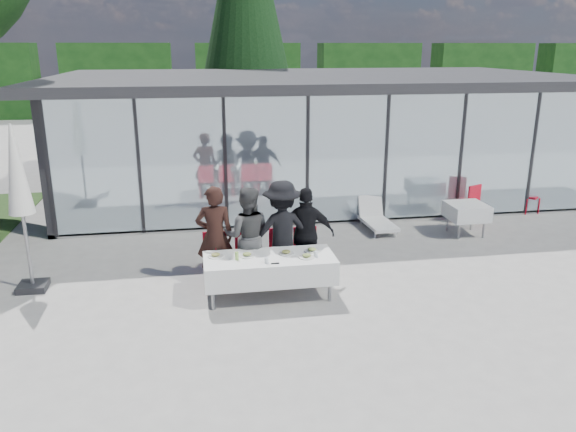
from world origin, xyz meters
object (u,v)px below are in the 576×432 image
object	(u,v)px
folded_eyeglasses	(275,263)
market_umbrella	(18,182)
spare_table_right	(467,212)
diner_chair_a	(216,256)
lounger	(376,218)
spare_chair_a	(527,192)
spare_chair_b	(470,201)
diner_a	(215,236)
plate_c	(286,252)
diner_d	(307,234)
plate_extra	(307,256)
dining_table	(269,268)
diner_c	(282,231)
diner_chair_d	(306,251)
diner_b	(247,236)
plate_b	(247,255)
plate_d	(312,250)
diner_chair_c	(282,252)
diner_chair_b	(248,254)
juice_bottle	(237,256)
plate_a	(216,255)

from	to	relation	value
folded_eyeglasses	market_umbrella	bearing A→B (deg)	162.27
spare_table_right	market_umbrella	distance (m)	9.42
diner_chair_a	lounger	world-z (taller)	diner_chair_a
market_umbrella	diner_chair_a	bearing A→B (deg)	-4.66
spare_chair_a	spare_chair_b	world-z (taller)	same
diner_a	plate_c	xyz separation A→B (m)	(1.21, -0.61, -0.16)
diner_d	plate_extra	xyz separation A→B (m)	(-0.17, -0.85, -0.11)
diner_chair_a	plate_extra	world-z (taller)	diner_chair_a
dining_table	market_umbrella	xyz separation A→B (m)	(-4.19, 1.02, 1.47)
diner_c	plate_extra	distance (m)	0.92
diner_chair_d	diner_chair_a	bearing A→B (deg)	180.00
diner_a	spare_chair_a	bearing A→B (deg)	-155.54
diner_b	diner_c	xyz separation A→B (m)	(0.64, 0.00, 0.04)
plate_c	spare_table_right	distance (m)	5.31
folded_eyeglasses	spare_chair_b	size ratio (longest dim) A/B	0.14
diner_chair_d	plate_b	world-z (taller)	diner_chair_d
diner_chair_a	plate_extra	distance (m)	1.78
plate_d	spare_chair_b	xyz separation A→B (m)	(4.72, 3.34, -0.24)
diner_chair_a	folded_eyeglasses	bearing A→B (deg)	-48.94
diner_a	spare_chair_b	bearing A→B (deg)	-154.24
spare_chair_a	diner_chair_c	bearing A→B (deg)	-154.74
diner_chair_d	plate_c	world-z (taller)	diner_chair_d
diner_b	market_umbrella	size ratio (longest dim) A/B	0.61
dining_table	folded_eyeglasses	xyz separation A→B (m)	(0.05, -0.34, 0.22)
diner_c	spare_chair_a	xyz separation A→B (m)	(7.07, 3.38, -0.42)
spare_table_right	diner_a	bearing A→B (deg)	-161.94
plate_d	diner_chair_b	bearing A→B (deg)	150.69
market_umbrella	lounger	size ratio (longest dim) A/B	2.20
diner_d	plate_d	distance (m)	0.58
juice_bottle	diner_a	bearing A→B (deg)	113.61
diner_d	lounger	size ratio (longest dim) A/B	1.30
diner_chair_d	spare_chair_a	distance (m)	7.40
diner_b	plate_b	distance (m)	0.64
diner_c	spare_chair_b	world-z (taller)	diner_c
spare_table_right	diner_d	bearing A→B (deg)	-155.38
diner_c	juice_bottle	world-z (taller)	diner_c
diner_chair_a	plate_a	xyz separation A→B (m)	(-0.02, -0.59, 0.24)
spare_table_right	diner_c	bearing A→B (deg)	-157.59
juice_bottle	spare_chair_b	xyz separation A→B (m)	(6.06, 3.53, -0.28)
diner_chair_b	plate_d	size ratio (longest dim) A/B	3.54
diner_chair_d	lounger	world-z (taller)	diner_chair_d
plate_a	market_umbrella	bearing A→B (deg)	165.28
plate_a	spare_table_right	bearing A→B (deg)	22.70
diner_chair_b	juice_bottle	world-z (taller)	diner_chair_b
diner_chair_b	diner_chair_c	distance (m)	0.64
diner_b	market_umbrella	bearing A→B (deg)	6.10
plate_extra	folded_eyeglasses	distance (m)	0.61
diner_b	plate_b	xyz separation A→B (m)	(-0.07, -0.62, -0.14)
plate_extra	market_umbrella	xyz separation A→B (m)	(-4.82, 1.16, 1.23)
diner_chair_c	plate_c	size ratio (longest dim) A/B	3.54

